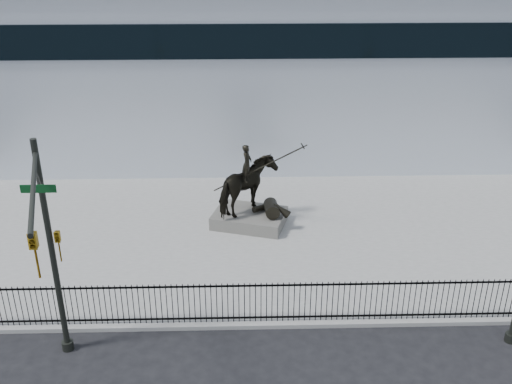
{
  "coord_description": "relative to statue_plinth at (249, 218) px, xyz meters",
  "views": [
    {
      "loc": [
        -1.52,
        -14.8,
        12.46
      ],
      "look_at": [
        -0.95,
        6.0,
        2.63
      ],
      "focal_mm": 42.0,
      "sensor_mm": 36.0,
      "label": 1
    }
  ],
  "objects": [
    {
      "name": "building",
      "position": [
        1.18,
        11.97,
        4.07
      ],
      "size": [
        44.0,
        14.0,
        9.0
      ],
      "primitive_type": "cube",
      "color": "white",
      "rests_on": "ground"
    },
    {
      "name": "statue_plinth",
      "position": [
        0.0,
        0.0,
        0.0
      ],
      "size": [
        3.44,
        2.81,
        0.56
      ],
      "primitive_type": "cube",
      "rotation": [
        0.0,
        0.0,
        -0.29
      ],
      "color": "#615F58",
      "rests_on": "plaza"
    },
    {
      "name": "traffic_signal_left",
      "position": [
        -5.57,
        -8.65,
        3.6
      ],
      "size": [
        1.52,
        4.84,
        7.0
      ],
      "color": "black",
      "rests_on": "ground"
    },
    {
      "name": "picket_fence",
      "position": [
        1.18,
        -6.78,
        0.47
      ],
      "size": [
        22.1,
        0.1,
        1.5
      ],
      "color": "black",
      "rests_on": "plaza"
    },
    {
      "name": "ground",
      "position": [
        1.18,
        -8.03,
        -0.43
      ],
      "size": [
        120.0,
        120.0,
        0.0
      ],
      "primitive_type": "plane",
      "color": "black",
      "rests_on": "ground"
    },
    {
      "name": "plaza",
      "position": [
        1.18,
        -1.03,
        -0.35
      ],
      "size": [
        30.0,
        12.0,
        0.15
      ],
      "primitive_type": "cube",
      "color": "gray",
      "rests_on": "ground"
    },
    {
      "name": "equestrian_statue",
      "position": [
        0.05,
        -0.02,
        1.45
      ],
      "size": [
        3.68,
        2.83,
        3.24
      ],
      "rotation": [
        0.0,
        0.0,
        -0.29
      ],
      "color": "black",
      "rests_on": "statue_plinth"
    }
  ]
}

